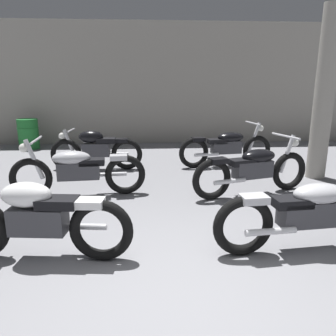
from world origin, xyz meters
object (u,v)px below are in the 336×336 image
object	(u,v)px
motorcycle_right_row_1	(253,168)
oil_drum	(28,134)
motorcycle_left_row_2	(96,149)
motorcycle_left_row_0	(37,218)
motorcycle_right_row_2	(227,146)
support_pillar	(324,95)
motorcycle_right_row_0	(310,212)
motorcycle_left_row_1	(78,170)

from	to	relation	value
motorcycle_right_row_1	oil_drum	size ratio (longest dim) A/B	2.49
motorcycle_left_row_2	motorcycle_left_row_0	bearing A→B (deg)	-90.64
motorcycle_left_row_0	motorcycle_right_row_1	distance (m)	3.46
motorcycle_left_row_2	motorcycle_right_row_2	bearing A→B (deg)	2.29
support_pillar	motorcycle_left_row_0	xyz separation A→B (m)	(-4.48, -2.84, -1.14)
motorcycle_right_row_1	oil_drum	distance (m)	6.71
motorcycle_left_row_2	oil_drum	world-z (taller)	motorcycle_left_row_2
motorcycle_left_row_0	motorcycle_left_row_2	size ratio (longest dim) A/B	1.00
motorcycle_right_row_2	motorcycle_right_row_0	bearing A→B (deg)	-90.10
support_pillar	motorcycle_left_row_0	distance (m)	5.43
motorcycle_left_row_2	motorcycle_right_row_2	xyz separation A→B (m)	(2.88, 0.11, -0.01)
motorcycle_right_row_0	motorcycle_right_row_1	size ratio (longest dim) A/B	1.03
motorcycle_right_row_2	oil_drum	size ratio (longest dim) A/B	2.54
motorcycle_left_row_1	motorcycle_right_row_0	xyz separation A→B (m)	(2.90, -1.98, 0.00)
motorcycle_right_row_0	motorcycle_right_row_2	size ratio (longest dim) A/B	1.00
motorcycle_left_row_2	motorcycle_left_row_1	bearing A→B (deg)	-91.06
motorcycle_left_row_1	motorcycle_left_row_2	size ratio (longest dim) A/B	1.10
motorcycle_left_row_0	motorcycle_right_row_0	xyz separation A→B (m)	(2.91, 0.01, -0.01)
motorcycle_left_row_0	motorcycle_right_row_1	bearing A→B (deg)	33.28
support_pillar	motorcycle_left_row_1	size ratio (longest dim) A/B	1.47
support_pillar	motorcycle_right_row_0	world-z (taller)	support_pillar
motorcycle_left_row_0	motorcycle_right_row_1	size ratio (longest dim) A/B	0.93
support_pillar	oil_drum	distance (m)	7.61
motorcycle_left_row_1	motorcycle_right_row_2	distance (m)	3.45
motorcycle_right_row_2	oil_drum	world-z (taller)	motorcycle_right_row_2
motorcycle_left_row_0	motorcycle_right_row_2	xyz separation A→B (m)	(2.92, 3.85, -0.01)
motorcycle_left_row_1	oil_drum	distance (m)	4.80
motorcycle_left_row_2	motorcycle_right_row_2	world-z (taller)	motorcycle_right_row_2
motorcycle_right_row_0	support_pillar	bearing A→B (deg)	61.08
motorcycle_left_row_0	motorcycle_right_row_0	size ratio (longest dim) A/B	0.91
motorcycle_left_row_0	motorcycle_right_row_0	distance (m)	2.91
motorcycle_left_row_0	oil_drum	world-z (taller)	motorcycle_left_row_0
motorcycle_left_row_0	oil_drum	size ratio (longest dim) A/B	2.32
motorcycle_left_row_2	motorcycle_right_row_0	xyz separation A→B (m)	(2.87, -3.73, -0.01)
motorcycle_left_row_0	motorcycle_left_row_1	xyz separation A→B (m)	(0.01, 1.99, -0.01)
motorcycle_right_row_0	motorcycle_right_row_2	world-z (taller)	same
motorcycle_left_row_2	oil_drum	bearing A→B (deg)	132.22
motorcycle_right_row_0	oil_drum	distance (m)	8.07
motorcycle_left_row_0	motorcycle_right_row_2	bearing A→B (deg)	52.85
support_pillar	motorcycle_right_row_2	distance (m)	2.18
support_pillar	motorcycle_left_row_0	size ratio (longest dim) A/B	1.62
motorcycle_right_row_0	motorcycle_right_row_1	xyz separation A→B (m)	(-0.02, 1.89, 0.00)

